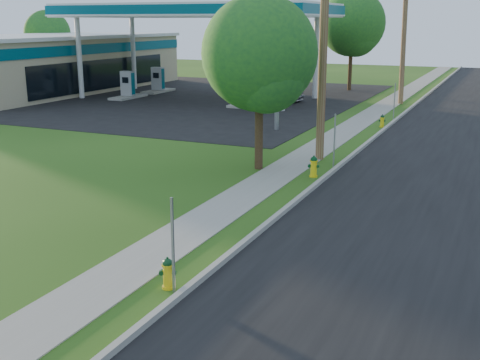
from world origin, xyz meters
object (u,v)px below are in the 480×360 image
object	(u,v)px
fuel_pump_se	(268,88)
tree_back	(48,35)
fuel_pump_sw	(158,83)
hydrant_mid	(314,166)
utility_pole_far	(404,29)
hydrant_near	(168,273)
fuel_pump_ne	(245,94)
utility_pole_mid	(324,30)
price_pylon	(278,18)
tree_verge	(261,58)
fuel_pump_nw	(128,88)
tree_lot	(353,26)
car_silver	(274,91)
hydrant_far	(382,121)

from	to	relation	value
fuel_pump_se	tree_back	size ratio (longest dim) A/B	0.51
fuel_pump_sw	hydrant_mid	xyz separation A→B (m)	(18.52, -19.75, -0.35)
utility_pole_far	hydrant_near	distance (m)	31.01
fuel_pump_ne	fuel_pump_se	xyz separation A→B (m)	(0.00, 4.00, 0.00)
utility_pole_mid	tree_back	distance (m)	38.70
price_pylon	tree_verge	world-z (taller)	price_pylon
utility_pole_mid	hydrant_near	size ratio (longest dim) A/B	14.34
fuel_pump_sw	fuel_pump_ne	bearing A→B (deg)	-23.96
tree_verge	hydrant_near	world-z (taller)	tree_verge
fuel_pump_nw	fuel_pump_sw	distance (m)	4.00
utility_pole_far	fuel_pump_nw	bearing A→B (deg)	-164.39
utility_pole_far	fuel_pump_sw	bearing A→B (deg)	-176.80
tree_verge	tree_lot	distance (m)	26.96
utility_pole_mid	fuel_pump_sw	bearing A→B (deg)	136.48
fuel_pump_nw	fuel_pump_se	xyz separation A→B (m)	(9.00, 4.00, 0.00)
fuel_pump_sw	tree_back	distance (m)	15.32
utility_pole_far	hydrant_mid	size ratio (longest dim) A/B	12.36
fuel_pump_se	hydrant_near	bearing A→B (deg)	-72.18
price_pylon	hydrant_mid	bearing A→B (deg)	-61.29
utility_pole_mid	fuel_pump_se	bearing A→B (deg)	117.63
tree_back	hydrant_near	bearing A→B (deg)	-46.16
price_pylon	hydrant_mid	xyz separation A→B (m)	(4.52, -8.25, -5.06)
fuel_pump_nw	price_pylon	world-z (taller)	price_pylon
car_silver	utility_pole_mid	bearing A→B (deg)	-149.12
tree_lot	hydrant_mid	distance (m)	27.93
utility_pole_mid	fuel_pump_se	world-z (taller)	utility_pole_mid
tree_lot	tree_back	size ratio (longest dim) A/B	1.22
utility_pole_far	price_pylon	bearing A→B (deg)	-107.33
hydrant_mid	tree_verge	bearing A→B (deg)	172.77
utility_pole_far	tree_lot	xyz separation A→B (m)	(-4.86, 6.25, 0.11)
fuel_pump_se	price_pylon	bearing A→B (deg)	-66.50
fuel_pump_ne	car_silver	xyz separation A→B (m)	(0.88, 2.85, -0.02)
tree_verge	car_silver	bearing A→B (deg)	109.57
fuel_pump_sw	tree_lot	bearing A→B (deg)	29.09
tree_verge	tree_lot	bearing A→B (deg)	97.16
fuel_pump_nw	fuel_pump_se	bearing A→B (deg)	23.96
price_pylon	hydrant_far	bearing A→B (deg)	32.16
fuel_pump_sw	tree_verge	bearing A→B (deg)	-49.92
utility_pole_mid	tree_back	xyz separation A→B (m)	(-32.17, 21.49, -0.93)
utility_pole_far	tree_lot	bearing A→B (deg)	127.86
utility_pole_far	hydrant_mid	bearing A→B (deg)	-88.29
tree_lot	price_pylon	bearing A→B (deg)	-87.07
utility_pole_mid	fuel_pump_nw	distance (m)	22.52
fuel_pump_ne	hydrant_near	distance (m)	27.40
tree_lot	utility_pole_mid	bearing A→B (deg)	-78.67
tree_verge	hydrant_near	xyz separation A→B (m)	(2.15, -10.20, -3.69)
utility_pole_far	hydrant_mid	xyz separation A→B (m)	(0.62, -20.75, -4.43)
fuel_pump_ne	tree_lot	xyz separation A→B (m)	(4.04, 11.25, 4.19)
utility_pole_far	fuel_pump_ne	xyz separation A→B (m)	(-8.90, -5.00, -4.08)
hydrant_near	tree_back	bearing A→B (deg)	133.84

